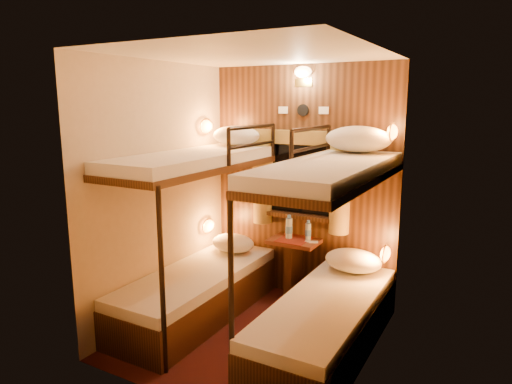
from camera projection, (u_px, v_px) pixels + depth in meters
The scene contains 22 objects.
floor at pixel (253, 334), 4.05m from camera, with size 2.10×2.10×0.00m, color #36100E.
ceiling at pixel (253, 54), 3.59m from camera, with size 2.10×2.10×0.00m, color silver.
wall_back at pixel (303, 184), 4.72m from camera, with size 2.40×2.40×0.00m, color #C6B293.
wall_front at pixel (173, 233), 2.92m from camera, with size 2.40×2.40×0.00m, color #C6B293.
wall_left at pixel (161, 192), 4.30m from camera, with size 2.40×2.40×0.00m, color #C6B293.
wall_right at pixel (371, 217), 3.35m from camera, with size 2.40×2.40×0.00m, color #C6B293.
back_panel at pixel (302, 184), 4.71m from camera, with size 2.00×0.03×2.40m, color black.
bunk_left at pixel (197, 260), 4.32m from camera, with size 0.72×1.90×1.82m.
bunk_right at pixel (327, 287), 3.70m from camera, with size 0.72×1.90×1.82m.
window at pixel (301, 186), 4.69m from camera, with size 1.00×0.12×0.79m.
curtains at pixel (300, 179), 4.64m from camera, with size 1.10×0.22×1.00m.
back_fixtures at pixel (303, 80), 4.48m from camera, with size 0.54×0.09×0.48m.
reading_lamps at pixel (289, 185), 4.42m from camera, with size 2.00×0.20×1.25m.
table at pixel (294, 261), 4.70m from camera, with size 0.50×0.34×0.66m.
bottle_left at pixel (289, 228), 4.68m from camera, with size 0.07×0.07×0.25m.
bottle_right at pixel (308, 232), 4.62m from camera, with size 0.06×0.06×0.21m.
sachet_a at pixel (314, 242), 4.57m from camera, with size 0.09×0.07×0.01m, color silver.
sachet_b at pixel (308, 241), 4.58m from camera, with size 0.07×0.05×0.01m, color silver.
pillow_lower_left at pixel (233, 243), 4.87m from camera, with size 0.48×0.34×0.19m, color silver.
pillow_lower_right at pixel (353, 261), 4.29m from camera, with size 0.54×0.38×0.21m, color silver.
pillow_upper_left at pixel (236, 136), 4.72m from camera, with size 0.52×0.37×0.20m, color silver.
pillow_upper_right at pixel (358, 139), 4.07m from camera, with size 0.60×0.43×0.23m, color silver.
Camera 1 is at (1.84, -3.25, 2.03)m, focal length 32.00 mm.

